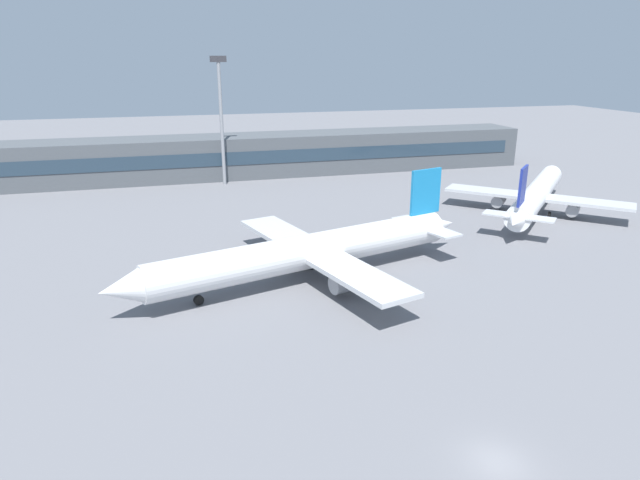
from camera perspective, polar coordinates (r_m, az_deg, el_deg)
ground_plane at (r=73.89m, az=0.81°, el=-2.14°), size 400.00×400.00×0.00m
terminal_building at (r=128.34m, az=-6.65°, el=8.61°), size 126.97×12.13×9.00m
airplane_near at (r=66.39m, az=-1.45°, el=-1.26°), size 46.45×33.03×11.71m
airplane_mid at (r=103.18m, az=21.28°, el=4.43°), size 33.06×33.57×10.77m
floodlight_tower_west at (r=117.81m, az=-10.07°, el=12.72°), size 3.20×0.80×25.83m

